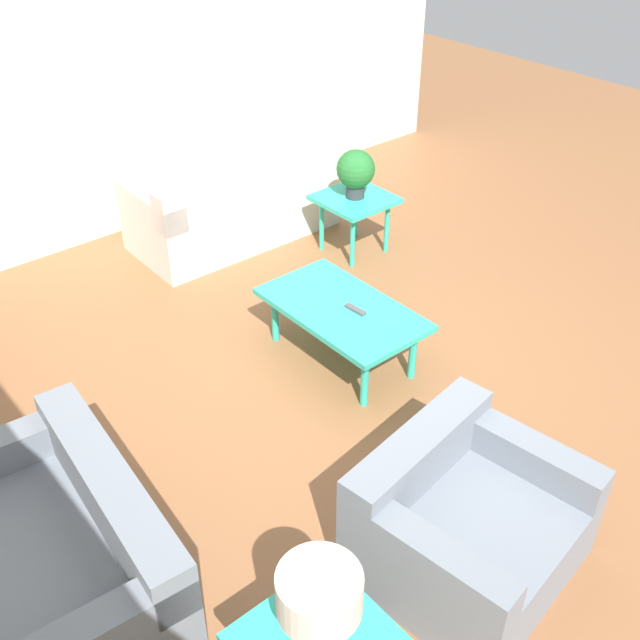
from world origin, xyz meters
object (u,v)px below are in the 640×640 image
side_table_plant (355,204)px  table_lamp (319,598)px  loveseat (59,559)px  potted_plant (356,171)px  armchair (464,523)px  sofa (235,207)px  coffee_table (342,312)px

side_table_plant → table_lamp: (-2.83, 2.78, 0.35)m
loveseat → potted_plant: size_ratio=3.64×
armchair → potted_plant: potted_plant is taller
table_lamp → armchair: bearing=-82.7°
sofa → armchair: bearing=73.3°
armchair → loveseat: 1.93m
loveseat → table_lamp: 1.43m
sofa → potted_plant: size_ratio=4.35×
coffee_table → side_table_plant: bearing=-45.6°
loveseat → coffee_table: loveseat is taller
sofa → loveseat: size_ratio=1.19×
table_lamp → potted_plant: bearing=-44.4°
side_table_plant → table_lamp: bearing=135.6°
loveseat → sofa: bearing=136.9°
armchair → loveseat: bearing=138.0°
sofa → loveseat: (-2.45, 2.71, -0.03)m
armchair → side_table_plant: (2.70, -1.74, 0.16)m
coffee_table → potted_plant: size_ratio=2.81×
sofa → armchair: 3.70m
armchair → potted_plant: 3.24m
sofa → loveseat: bearing=42.9°
sofa → armchair: (-3.53, 1.11, -0.02)m
armchair → table_lamp: (-0.13, 1.04, 0.51)m
loveseat → side_table_plant: size_ratio=2.57×
coffee_table → potted_plant: (1.06, -1.08, 0.35)m
sofa → coffee_table: (-1.89, 0.46, 0.08)m
side_table_plant → armchair: bearing=147.2°
coffee_table → table_lamp: bearing=136.3°
armchair → potted_plant: size_ratio=2.76×
sofa → side_table_plant: sofa is taller
coffee_table → table_lamp: size_ratio=2.82×
loveseat → table_lamp: bearing=29.7°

